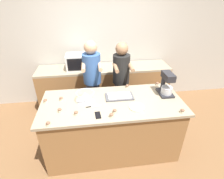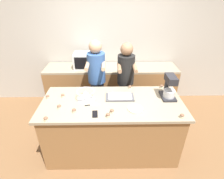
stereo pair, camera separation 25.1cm
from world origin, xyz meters
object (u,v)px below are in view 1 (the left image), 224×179
(cell_phone, at_px, (98,115))
(small_plate, at_px, (137,107))
(stand_mixer, at_px, (166,85))
(cupcake_2, at_px, (182,111))
(person_left, at_px, (93,83))
(cupcake_6, at_px, (45,101))
(microwave_oven, at_px, (79,61))
(cupcake_5, at_px, (111,115))
(cupcake_0, at_px, (157,84))
(mixing_bowl, at_px, (85,96))
(cupcake_8, at_px, (61,99))
(cupcake_1, at_px, (127,86))
(person_right, at_px, (121,83))
(baking_tray, at_px, (119,96))
(cupcake_4, at_px, (60,110))
(cupcake_3, at_px, (76,113))
(knife, at_px, (92,106))
(cupcake_7, at_px, (115,111))
(cupcake_9, at_px, (48,124))

(cell_phone, distance_m, small_plate, 0.56)
(stand_mixer, relative_size, cupcake_2, 6.59)
(person_left, distance_m, cupcake_6, 0.95)
(microwave_oven, bearing_deg, cupcake_5, -74.99)
(microwave_oven, relative_size, cupcake_0, 9.28)
(person_left, bearing_deg, stand_mixer, -29.06)
(mixing_bowl, relative_size, cupcake_8, 4.76)
(stand_mixer, xyz_separation_m, cupcake_1, (-0.55, 0.28, -0.13))
(person_right, height_order, microwave_oven, person_right)
(baking_tray, distance_m, cupcake_4, 0.89)
(small_plate, xyz_separation_m, cupcake_1, (-0.01, 0.58, 0.02))
(baking_tray, relative_size, cupcake_3, 7.67)
(cell_phone, height_order, cupcake_5, cupcake_5)
(knife, relative_size, cupcake_3, 3.99)
(cupcake_1, bearing_deg, person_left, 148.82)
(person_left, bearing_deg, cupcake_4, -117.86)
(cupcake_3, bearing_deg, cupcake_4, 157.33)
(microwave_oven, distance_m, cupcake_7, 1.68)
(cupcake_6, height_order, cupcake_7, same)
(person_left, relative_size, cupcake_4, 30.14)
(cupcake_8, bearing_deg, cupcake_9, -99.14)
(small_plate, relative_size, cupcake_7, 3.89)
(small_plate, height_order, cupcake_1, cupcake_1)
(mixing_bowl, xyz_separation_m, cupcake_7, (0.38, -0.34, -0.05))
(mixing_bowl, distance_m, cupcake_5, 0.54)
(cupcake_3, xyz_separation_m, cupcake_8, (-0.24, 0.38, 0.00))
(small_plate, bearing_deg, cell_phone, -169.50)
(knife, xyz_separation_m, cupcake_8, (-0.45, 0.22, 0.02))
(stand_mixer, distance_m, baking_tray, 0.74)
(microwave_oven, relative_size, small_plate, 2.38)
(person_left, height_order, cupcake_7, person_left)
(cupcake_8, bearing_deg, knife, -26.17)
(microwave_oven, bearing_deg, small_plate, -61.54)
(person_right, bearing_deg, cupcake_6, -153.00)
(person_left, xyz_separation_m, cupcake_2, (1.16, -1.12, 0.09))
(person_left, xyz_separation_m, cupcake_7, (0.26, -1.00, 0.09))
(microwave_oven, xyz_separation_m, cupcake_4, (-0.22, -1.48, -0.12))
(baking_tray, height_order, knife, baking_tray)
(cupcake_3, bearing_deg, knife, 36.31)
(microwave_oven, xyz_separation_m, cupcake_9, (-0.33, -1.74, -0.12))
(cupcake_3, height_order, cupcake_7, same)
(stand_mixer, distance_m, knife, 1.18)
(cupcake_9, bearing_deg, microwave_oven, 79.43)
(cupcake_2, bearing_deg, knife, 165.90)
(cupcake_0, bearing_deg, cupcake_6, -170.54)
(cupcake_4, bearing_deg, baking_tray, 16.66)
(person_right, height_order, small_plate, person_right)
(person_left, height_order, cupcake_9, person_left)
(cupcake_6, relative_size, cupcake_9, 1.00)
(baking_tray, bearing_deg, small_plate, -56.71)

